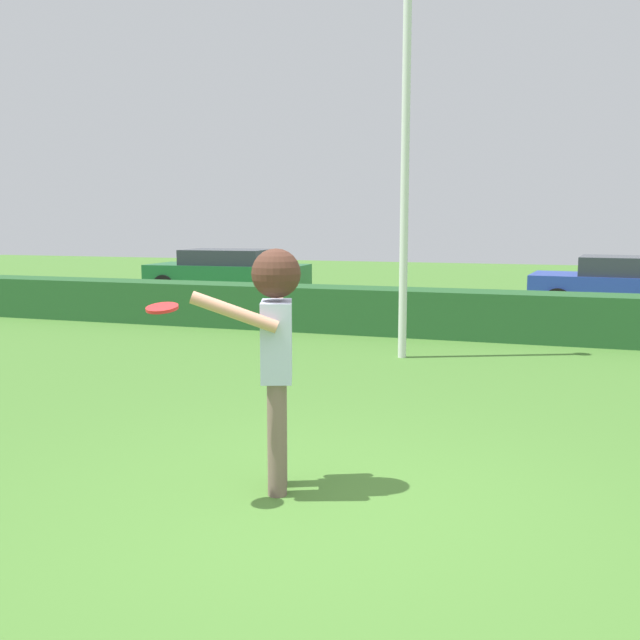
{
  "coord_description": "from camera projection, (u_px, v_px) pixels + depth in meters",
  "views": [
    {
      "loc": [
        1.53,
        -4.5,
        1.99
      ],
      "look_at": [
        -0.37,
        1.22,
        1.15
      ],
      "focal_mm": 39.78,
      "sensor_mm": 36.0,
      "label": 1
    }
  ],
  "objects": [
    {
      "name": "parked_car_blue",
      "position": [
        635.0,
        283.0,
        15.03
      ],
      "size": [
        4.34,
        2.12,
        1.25
      ],
      "color": "#263FA5",
      "rests_on": "ground"
    },
    {
      "name": "frisbee",
      "position": [
        162.0,
        308.0,
        4.79
      ],
      "size": [
        0.22,
        0.22,
        0.06
      ],
      "color": "red"
    },
    {
      "name": "lamppost",
      "position": [
        405.0,
        137.0,
        10.01
      ],
      "size": [
        0.24,
        0.24,
        5.72
      ],
      "color": "silver",
      "rests_on": "ground"
    },
    {
      "name": "person",
      "position": [
        275.0,
        336.0,
        5.14
      ],
      "size": [
        0.66,
        0.73,
        1.8
      ],
      "color": "#7E6159",
      "rests_on": "ground"
    },
    {
      "name": "parked_car_green",
      "position": [
        228.0,
        270.0,
        18.94
      ],
      "size": [
        4.27,
        1.96,
        1.25
      ],
      "color": "#1E6633",
      "rests_on": "ground"
    },
    {
      "name": "hedge_row",
      "position": [
        460.0,
        314.0,
        12.24
      ],
      "size": [
        27.81,
        0.9,
        0.81
      ],
      "primitive_type": "cube",
      "color": "#26572A",
      "rests_on": "ground"
    },
    {
      "name": "ground_plane",
      "position": [
        316.0,
        507.0,
        4.98
      ],
      "size": [
        60.0,
        60.0,
        0.0
      ],
      "primitive_type": "plane",
      "color": "#4A7C30"
    }
  ]
}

